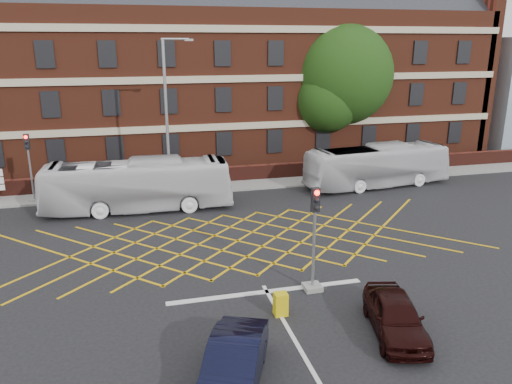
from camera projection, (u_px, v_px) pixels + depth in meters
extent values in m
plane|color=black|center=(247.00, 257.00, 23.18)|extent=(120.00, 120.00, 0.00)
cube|color=#5C2617|center=(187.00, 87.00, 41.87)|extent=(50.00, 12.00, 12.00)
cube|color=black|center=(184.00, 11.00, 40.14)|extent=(51.00, 10.61, 10.61)
cube|color=#B7A88C|center=(196.00, 79.00, 35.94)|extent=(50.00, 0.18, 0.50)
cube|color=black|center=(196.00, 100.00, 36.39)|extent=(1.20, 0.14, 1.80)
cube|color=#451912|center=(205.00, 176.00, 35.09)|extent=(56.00, 0.50, 1.10)
cube|color=slate|center=(207.00, 186.00, 34.30)|extent=(60.00, 3.00, 0.12)
cube|color=#CC990C|center=(238.00, 241.00, 25.03)|extent=(8.22, 8.22, 0.02)
cube|color=silver|center=(267.00, 292.00, 19.93)|extent=(8.00, 0.30, 0.02)
imported|color=silver|center=(138.00, 185.00, 29.25)|extent=(11.07, 3.06, 3.06)
imported|color=silver|center=(377.00, 166.00, 34.20)|extent=(10.55, 3.54, 2.88)
imported|color=black|center=(233.00, 365.00, 14.25)|extent=(3.06, 4.58, 1.43)
imported|color=black|center=(395.00, 315.00, 16.90)|extent=(2.52, 4.28, 1.37)
cylinder|color=black|center=(339.00, 129.00, 41.18)|extent=(0.90, 0.90, 5.46)
sphere|color=black|center=(342.00, 75.00, 39.93)|extent=(8.11, 8.11, 8.11)
sphere|color=black|center=(327.00, 99.00, 39.35)|extent=(5.27, 5.27, 5.27)
sphere|color=black|center=(354.00, 91.00, 41.43)|extent=(4.87, 4.87, 4.87)
cube|color=slate|center=(312.00, 287.00, 20.10)|extent=(0.70, 0.70, 0.20)
cylinder|color=gray|center=(314.00, 249.00, 19.62)|extent=(0.12, 0.12, 3.50)
cube|color=black|center=(315.00, 200.00, 19.03)|extent=(0.30, 0.25, 0.95)
sphere|color=#FF0C05|center=(317.00, 193.00, 18.81)|extent=(0.20, 0.20, 0.20)
cube|color=slate|center=(35.00, 200.00, 31.15)|extent=(0.70, 0.70, 0.20)
cylinder|color=gray|center=(31.00, 175.00, 30.68)|extent=(0.12, 0.12, 3.50)
cube|color=black|center=(27.00, 142.00, 30.08)|extent=(0.30, 0.25, 0.95)
sphere|color=#FF0C05|center=(26.00, 137.00, 29.86)|extent=(0.20, 0.20, 0.20)
cube|color=slate|center=(171.00, 200.00, 31.31)|extent=(1.00, 1.00, 0.20)
cylinder|color=gray|center=(167.00, 124.00, 29.93)|extent=(0.18, 0.18, 9.75)
cylinder|color=gray|center=(175.00, 39.00, 28.69)|extent=(1.60, 0.12, 0.12)
cube|color=gray|center=(189.00, 40.00, 28.89)|extent=(0.50, 0.20, 0.12)
cube|color=gold|center=(281.00, 304.00, 18.14)|extent=(0.48, 0.42, 0.87)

